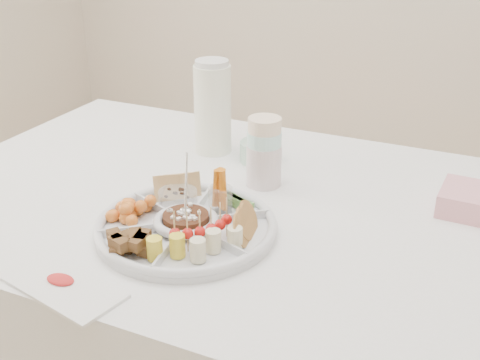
% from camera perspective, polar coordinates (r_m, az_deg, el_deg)
% --- Properties ---
extents(dining_table, '(1.52, 1.02, 0.76)m').
position_cam_1_polar(dining_table, '(1.64, -1.01, -13.55)').
color(dining_table, white).
rests_on(dining_table, floor).
extents(party_tray, '(0.49, 0.49, 0.04)m').
position_cam_1_polar(party_tray, '(1.28, -5.14, -4.18)').
color(party_tray, silver).
rests_on(party_tray, dining_table).
extents(bean_dip, '(0.13, 0.13, 0.04)m').
position_cam_1_polar(bean_dip, '(1.28, -5.15, -3.89)').
color(bean_dip, '#4E341F').
rests_on(bean_dip, party_tray).
extents(tortillas, '(0.11, 0.11, 0.05)m').
position_cam_1_polar(tortillas, '(1.24, 0.50, -4.11)').
color(tortillas, olive).
rests_on(tortillas, party_tray).
extents(carrot_cucumber, '(0.14, 0.14, 0.10)m').
position_cam_1_polar(carrot_cucumber, '(1.34, -0.94, -0.73)').
color(carrot_cucumber, orange).
rests_on(carrot_cucumber, party_tray).
extents(pita_raisins, '(0.16, 0.16, 0.07)m').
position_cam_1_polar(pita_raisins, '(1.39, -6.10, -0.85)').
color(pita_raisins, '#D8AE7F').
rests_on(pita_raisins, party_tray).
extents(cherries, '(0.16, 0.16, 0.05)m').
position_cam_1_polar(cherries, '(1.32, -10.46, -2.88)').
color(cherries, '#D35910').
rests_on(cherries, party_tray).
extents(granola_chunks, '(0.14, 0.14, 0.05)m').
position_cam_1_polar(granola_chunks, '(1.21, -9.91, -5.69)').
color(granola_chunks, brown).
rests_on(granola_chunks, party_tray).
extents(banana_tomato, '(0.13, 0.13, 0.08)m').
position_cam_1_polar(banana_tomato, '(1.15, -4.09, -5.67)').
color(banana_tomato, '#F6D375').
rests_on(banana_tomato, party_tray).
extents(cup_stack, '(0.10, 0.10, 0.24)m').
position_cam_1_polar(cup_stack, '(1.46, 2.33, 3.86)').
color(cup_stack, silver).
rests_on(cup_stack, dining_table).
extents(thermos, '(0.12, 0.12, 0.26)m').
position_cam_1_polar(thermos, '(1.66, -2.61, 7.02)').
color(thermos, white).
rests_on(thermos, dining_table).
extents(flower_bowl, '(0.13, 0.13, 0.08)m').
position_cam_1_polar(flower_bowl, '(1.62, 1.91, 3.17)').
color(flower_bowl, '#82BC9A').
rests_on(flower_bowl, dining_table).
extents(napkin_stack, '(0.17, 0.15, 0.05)m').
position_cam_1_polar(napkin_stack, '(1.46, 21.59, -1.97)').
color(napkin_stack, pink).
rests_on(napkin_stack, dining_table).
extents(placemat, '(0.34, 0.18, 0.01)m').
position_cam_1_polar(placemat, '(1.19, -17.74, -8.88)').
color(placemat, white).
rests_on(placemat, dining_table).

